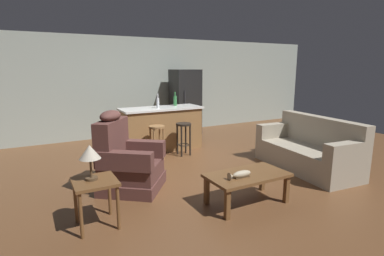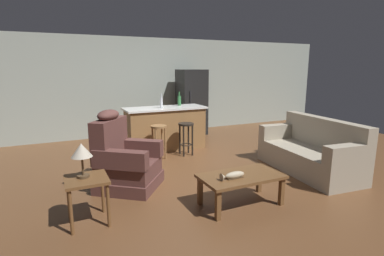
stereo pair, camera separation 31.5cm
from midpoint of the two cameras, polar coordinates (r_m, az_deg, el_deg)
name	(u,v)px [view 2 (the right image)]	position (r m, az deg, el deg)	size (l,w,h in m)	color
ground_plane	(191,166)	(5.66, 1.36, -7.27)	(12.00, 12.00, 0.00)	brown
back_wall	(142,87)	(8.28, -8.40, 7.79)	(12.00, 0.05, 2.60)	#939E93
coffee_table	(241,179)	(4.11, 11.54, -9.51)	(1.10, 0.60, 0.42)	brown
fish_figurine	(233,175)	(3.93, 10.05, -8.92)	(0.34, 0.10, 0.10)	#4C3823
couch	(311,153)	(5.76, 23.22, -4.34)	(1.01, 1.97, 0.94)	#9E937F
recliner_near_lamp	(124,161)	(4.66, -10.94, -6.16)	(1.18, 1.18, 1.20)	brown
end_table	(87,186)	(3.71, -17.09, -10.56)	(0.48, 0.48, 0.56)	brown
table_lamp	(82,152)	(3.61, -17.98, -4.37)	(0.24, 0.24, 0.41)	#4C3823
kitchen_island	(165,128)	(6.72, -3.77, -0.03)	(1.80, 0.70, 0.95)	olive
bar_stool_left	(159,136)	(6.02, -4.86, -1.48)	(0.32, 0.32, 0.68)	olive
bar_stool_right	(186,133)	(6.25, 0.30, -0.95)	(0.32, 0.32, 0.68)	black
refrigerator	(192,102)	(8.23, 1.01, 4.95)	(0.70, 0.69, 1.76)	black
bottle_tall_green	(161,102)	(6.54, -4.49, 4.87)	(0.06, 0.06, 0.31)	silver
bottle_short_amber	(179,100)	(6.93, -1.13, 5.30)	(0.08, 0.08, 0.32)	#2D6B38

